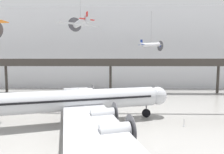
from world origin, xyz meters
name	(u,v)px	position (x,y,z in m)	size (l,w,h in m)	color
ground_plane	(103,133)	(0.00, 0.00, 0.00)	(260.00, 260.00, 0.00)	#9E9B96
hangar_back_wall	(111,48)	(0.00, 38.55, 13.44)	(140.00, 3.00, 26.88)	silver
mezzanine_walkway	(110,65)	(0.00, 27.90, 7.93)	(110.00, 3.20, 9.58)	#38332D
airliner_silver_main	(77,101)	(-3.88, 3.13, 3.24)	(27.74, 32.23, 8.83)	silver
suspended_plane_white_twin	(151,45)	(10.63, 25.31, 13.10)	(6.41, 7.51, 10.04)	silver
suspended_plane_silver_racer	(81,23)	(-5.51, 14.83, 16.54)	(7.67, 7.05, 6.56)	silver
stanchion_barrier	(184,124)	(10.78, 2.42, 0.33)	(0.36, 0.36, 1.08)	#B2B5BA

